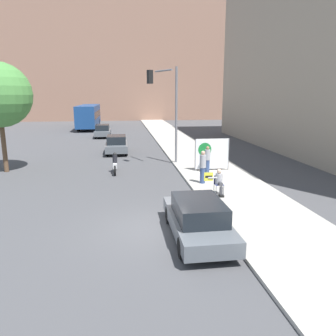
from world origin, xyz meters
TOP-DOWN VIEW (x-y plane):
  - ground_plane at (0.00, 0.00)m, footprint 160.00×160.00m
  - sidewalk_curb at (4.35, 15.00)m, footprint 4.13×90.00m
  - building_backdrop_far at (-2.00, 56.71)m, footprint 52.00×12.00m
  - seated_protester at (3.29, 3.38)m, footprint 0.95×0.77m
  - jogger_on_sidewalk at (3.03, 5.49)m, footprint 0.34×0.34m
  - pedestrian_behind at (3.89, 7.82)m, footprint 0.34×0.34m
  - protest_banner at (4.31, 8.40)m, footprint 2.19×0.06m
  - traffic_light_pole at (1.89, 10.90)m, footprint 2.13×1.89m
  - parked_car_curbside at (1.28, -0.92)m, footprint 1.76×4.48m
  - car_on_road_nearest at (-1.66, 16.19)m, footprint 1.75×4.24m
  - car_on_road_midblock at (-3.38, 27.13)m, footprint 1.71×4.48m
  - city_bus_on_road at (-5.86, 37.41)m, footprint 2.54×11.78m
  - motorcycle_on_road at (-1.67, 9.09)m, footprint 0.28×2.18m

SIDE VIEW (x-z plane):
  - ground_plane at x=0.00m, z-range 0.00..0.00m
  - sidewalk_curb at x=4.35m, z-range 0.00..0.12m
  - motorcycle_on_road at x=-1.67m, z-range -0.10..1.19m
  - parked_car_curbside at x=1.28m, z-range 0.01..1.38m
  - car_on_road_midblock at x=-3.38m, z-range 0.00..1.43m
  - car_on_road_nearest at x=-1.66m, z-range -0.01..1.47m
  - seated_protester at x=3.29m, z-range 0.18..1.40m
  - pedestrian_behind at x=3.89m, z-range 0.13..1.76m
  - jogger_on_sidewalk at x=3.03m, z-range 0.14..1.90m
  - protest_banner at x=4.31m, z-range 0.18..2.17m
  - city_bus_on_road at x=-5.86m, z-range 0.25..3.53m
  - traffic_light_pole at x=1.89m, z-range 1.14..7.60m
  - building_backdrop_far at x=-2.00m, z-range 0.00..35.52m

